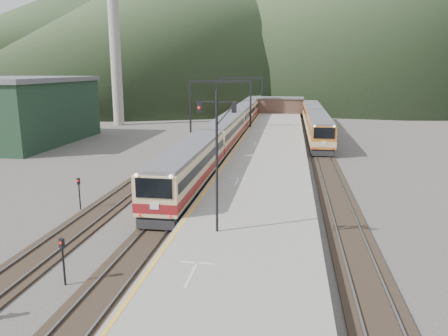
# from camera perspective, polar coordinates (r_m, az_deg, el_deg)

# --- Properties ---
(track_main) EXTENTS (2.60, 200.00, 0.23)m
(track_main) POSITION_cam_1_polar(r_m,az_deg,el_deg) (52.41, -0.04, 2.29)
(track_main) COLOR black
(track_main) RESTS_ON ground
(track_far) EXTENTS (2.60, 200.00, 0.23)m
(track_far) POSITION_cam_1_polar(r_m,az_deg,el_deg) (53.38, -5.36, 2.43)
(track_far) COLOR black
(track_far) RESTS_ON ground
(track_second) EXTENTS (2.60, 200.00, 0.23)m
(track_second) POSITION_cam_1_polar(r_m,az_deg,el_deg) (51.95, 12.60, 1.88)
(track_second) COLOR black
(track_second) RESTS_ON ground
(platform) EXTENTS (8.00, 100.00, 1.00)m
(platform) POSITION_cam_1_polar(r_m,az_deg,el_deg) (49.83, 5.99, 2.17)
(platform) COLOR gray
(platform) RESTS_ON ground
(gantry_near) EXTENTS (9.55, 0.25, 8.00)m
(gantry_near) POSITION_cam_1_polar(r_m,az_deg,el_deg) (66.90, -0.52, 9.35)
(gantry_near) COLOR black
(gantry_near) RESTS_ON ground
(gantry_far) EXTENTS (9.55, 0.25, 8.00)m
(gantry_far) POSITION_cam_1_polar(r_m,az_deg,el_deg) (91.64, 2.02, 10.30)
(gantry_far) COLOR black
(gantry_far) RESTS_ON ground
(warehouse) EXTENTS (14.50, 20.50, 8.60)m
(warehouse) POSITION_cam_1_polar(r_m,az_deg,el_deg) (64.13, -25.51, 6.82)
(warehouse) COLOR #1A3223
(warehouse) RESTS_ON ground
(smokestack) EXTENTS (1.80, 1.80, 30.00)m
(smokestack) POSITION_cam_1_polar(r_m,az_deg,el_deg) (78.96, -14.11, 16.36)
(smokestack) COLOR #9E998E
(smokestack) RESTS_ON ground
(station_shed) EXTENTS (9.40, 4.40, 3.10)m
(station_shed) POSITION_cam_1_polar(r_m,az_deg,el_deg) (89.23, 7.30, 8.19)
(station_shed) COLOR #51382C
(station_shed) RESTS_ON platform
(hill_a) EXTENTS (180.00, 180.00, 60.00)m
(hill_a) POSITION_cam_1_polar(r_m,az_deg,el_deg) (207.53, -4.94, 18.45)
(hill_a) COLOR #2D4024
(hill_a) RESTS_ON ground
(hill_b) EXTENTS (220.00, 220.00, 75.00)m
(hill_b) POSITION_cam_1_polar(r_m,az_deg,el_deg) (243.53, 14.67, 19.04)
(hill_b) COLOR #2D4024
(hill_b) RESTS_ON ground
(hill_d) EXTENTS (200.00, 200.00, 55.00)m
(hill_d) POSITION_cam_1_polar(r_m,az_deg,el_deg) (282.16, -19.02, 15.82)
(hill_d) COLOR #2D4024
(hill_d) RESTS_ON ground
(main_train) EXTENTS (2.73, 74.81, 3.33)m
(main_train) POSITION_cam_1_polar(r_m,az_deg,el_deg) (62.21, 1.40, 5.67)
(main_train) COLOR #CFB47E
(main_train) RESTS_ON track_main
(second_train) EXTENTS (2.76, 37.58, 3.37)m
(second_train) POSITION_cam_1_polar(r_m,az_deg,el_deg) (67.63, 11.81, 6.00)
(second_train) COLOR #BC6A26
(second_train) RESTS_ON track_second
(signal_mast) EXTENTS (2.20, 0.27, 7.63)m
(signal_mast) POSITION_cam_1_polar(r_m,az_deg,el_deg) (22.89, -0.95, 2.62)
(signal_mast) COLOR black
(signal_mast) RESTS_ON platform
(short_signal_a) EXTENTS (0.27, 0.24, 2.27)m
(short_signal_a) POSITION_cam_1_polar(r_m,az_deg,el_deg) (21.37, -20.31, -10.64)
(short_signal_a) COLOR black
(short_signal_a) RESTS_ON ground
(short_signal_b) EXTENTS (0.26, 0.23, 2.27)m
(short_signal_b) POSITION_cam_1_polar(r_m,az_deg,el_deg) (43.25, -5.82, 1.83)
(short_signal_b) COLOR black
(short_signal_b) RESTS_ON ground
(short_signal_c) EXTENTS (0.26, 0.22, 2.27)m
(short_signal_c) POSITION_cam_1_polar(r_m,az_deg,el_deg) (32.10, -18.40, -2.66)
(short_signal_c) COLOR black
(short_signal_c) RESTS_ON ground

